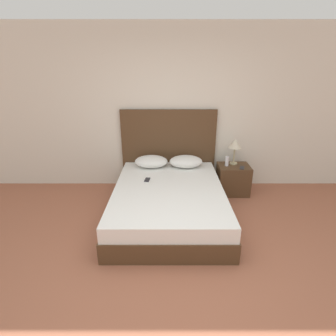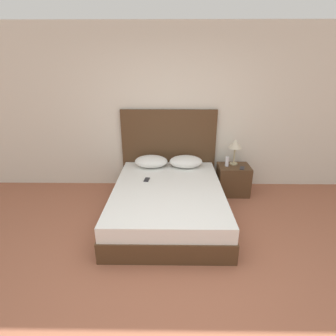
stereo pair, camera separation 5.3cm
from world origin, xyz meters
name	(u,v)px [view 1 (the left image)]	position (x,y,z in m)	size (l,w,h in m)	color
ground_plane	(174,287)	(0.00, 0.00, 0.00)	(16.00, 16.00, 0.00)	#9E5B42
wall_back	(171,110)	(0.00, 2.48, 1.35)	(10.00, 0.06, 2.70)	silver
bed	(168,202)	(-0.06, 1.34, 0.23)	(1.55, 2.08, 0.46)	#4C331E
headboard	(168,149)	(-0.06, 2.41, 0.69)	(1.63, 0.05, 1.37)	#4C331E
pillow_left	(151,161)	(-0.35, 2.14, 0.55)	(0.55, 0.39, 0.19)	white
pillow_right	(185,161)	(0.23, 2.14, 0.55)	(0.55, 0.39, 0.19)	white
phone_on_bed	(147,180)	(-0.38, 1.59, 0.46)	(0.09, 0.16, 0.01)	#232328
nightstand	(232,179)	(1.04, 2.08, 0.25)	(0.52, 0.42, 0.50)	#4C331E
table_lamp	(234,145)	(1.04, 2.16, 0.84)	(0.22, 0.22, 0.43)	tan
phone_on_nightstand	(241,168)	(1.14, 1.97, 0.50)	(0.12, 0.16, 0.01)	#232328
toiletry_bottle	(226,161)	(0.91, 2.08, 0.58)	(0.06, 0.06, 0.16)	silver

